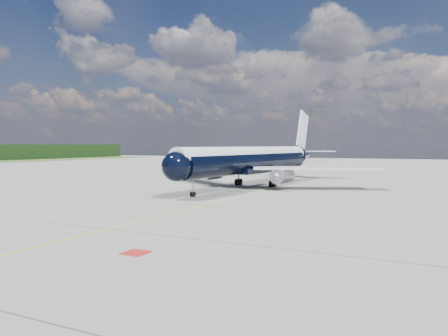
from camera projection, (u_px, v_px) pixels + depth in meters
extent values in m
plane|color=gray|center=(266.00, 189.00, 65.63)|extent=(320.00, 320.00, 0.00)
cube|color=yellow|center=(254.00, 192.00, 61.17)|extent=(0.16, 160.00, 0.01)
cube|color=maroon|center=(136.00, 253.00, 26.87)|extent=(1.60, 1.60, 0.01)
cylinder|color=black|center=(251.00, 161.00, 69.16)|extent=(6.68, 36.83, 3.67)
sphere|color=black|center=(177.00, 166.00, 52.71)|extent=(3.96, 3.96, 3.67)
cone|color=black|center=(303.00, 155.00, 88.46)|extent=(4.21, 7.03, 3.67)
cylinder|color=silver|center=(251.00, 156.00, 69.11)|extent=(6.04, 38.69, 2.86)
cube|color=black|center=(176.00, 162.00, 52.51)|extent=(2.40, 1.34, 0.53)
cube|color=silver|center=(203.00, 165.00, 75.70)|extent=(18.19, 14.07, 0.31)
cube|color=silver|center=(315.00, 168.00, 65.18)|extent=(18.92, 11.74, 0.31)
cube|color=black|center=(251.00, 170.00, 69.23)|extent=(4.83, 9.95, 0.96)
cylinder|color=#B5B5BD|center=(211.00, 173.00, 70.88)|extent=(2.52, 4.60, 2.16)
cylinder|color=#B5B5BD|center=(282.00, 176.00, 64.36)|extent=(2.52, 4.60, 2.16)
sphere|color=gray|center=(204.00, 174.00, 69.15)|extent=(1.15, 1.15, 1.06)
sphere|color=gray|center=(277.00, 177.00, 62.64)|extent=(1.15, 1.15, 1.06)
cube|color=silver|center=(212.00, 169.00, 71.00)|extent=(0.47, 3.09, 1.06)
cube|color=silver|center=(283.00, 171.00, 64.49)|extent=(0.47, 3.09, 1.06)
cube|color=silver|center=(303.00, 131.00, 87.79)|extent=(0.81, 6.12, 8.22)
cube|color=silver|center=(303.00, 151.00, 88.42)|extent=(12.75, 4.11, 0.21)
cylinder|color=gray|center=(193.00, 188.00, 55.74)|extent=(0.19, 0.19, 2.03)
cylinder|color=black|center=(192.00, 194.00, 55.88)|extent=(0.23, 0.69, 0.68)
cylinder|color=black|center=(194.00, 194.00, 55.68)|extent=(0.23, 0.69, 0.68)
cylinder|color=gray|center=(239.00, 177.00, 72.14)|extent=(0.27, 0.27, 1.83)
cylinder|color=gray|center=(273.00, 179.00, 68.94)|extent=(0.27, 0.27, 1.83)
cylinder|color=black|center=(237.00, 182.00, 71.73)|extent=(0.52, 1.09, 1.06)
cylinder|color=black|center=(240.00, 182.00, 72.64)|extent=(0.52, 1.09, 1.06)
cylinder|color=black|center=(271.00, 184.00, 68.53)|extent=(0.52, 1.09, 1.06)
cylinder|color=black|center=(274.00, 183.00, 69.43)|extent=(0.52, 1.09, 1.06)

